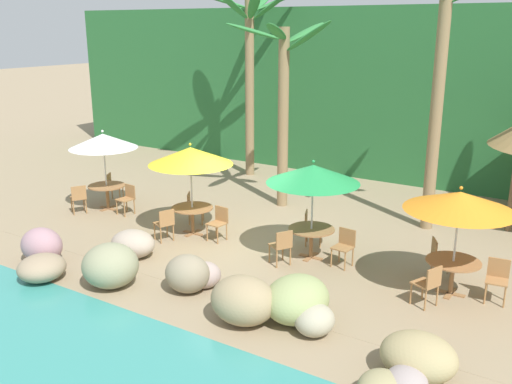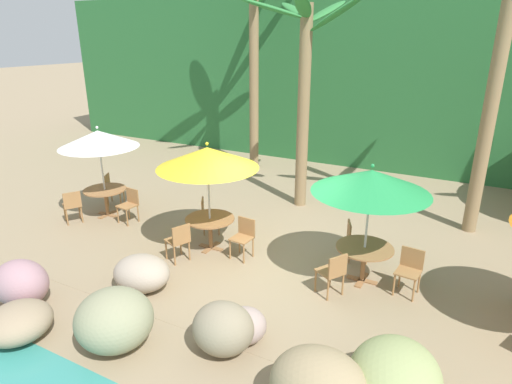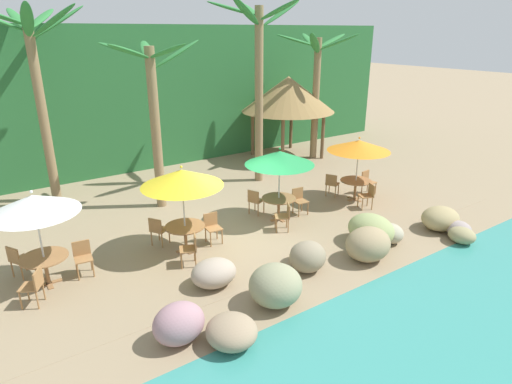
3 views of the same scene
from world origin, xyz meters
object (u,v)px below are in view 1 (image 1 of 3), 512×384
at_px(chair_white_seaward, 127,197).
at_px(palm_tree_second, 284,85).
at_px(dining_table_green, 311,233).
at_px(palm_tree_nearest, 250,49).
at_px(chair_green_inland, 310,225).
at_px(dining_table_orange, 453,267).
at_px(chair_green_left, 282,245).
at_px(dining_table_yellow, 192,212).
at_px(chair_yellow_left, 165,223).
at_px(chair_white_left, 79,197).
at_px(chair_orange_left, 429,283).
at_px(chair_orange_inland, 439,255).
at_px(umbrella_green, 313,174).
at_px(chair_white_inland, 112,185).
at_px(umbrella_orange, 460,201).
at_px(dining_table_white, 107,189).
at_px(palm_tree_third, 440,61).
at_px(umbrella_white, 103,141).
at_px(chair_orange_seaward, 497,277).
at_px(chair_yellow_seaward, 219,221).
at_px(umbrella_yellow, 191,156).
at_px(chair_green_seaward, 345,245).
at_px(chair_yellow_inland, 193,206).

relative_size(chair_white_seaward, palm_tree_second, 0.16).
distance_m(dining_table_green, palm_tree_nearest, 9.01).
bearing_deg(chair_white_seaward, palm_tree_second, 43.22).
relative_size(chair_white_seaward, chair_green_inland, 1.00).
xyz_separation_m(chair_white_seaward, dining_table_orange, (9.39, -0.24, 0.10)).
xyz_separation_m(dining_table_green, chair_green_left, (-0.36, -0.78, -0.10)).
relative_size(dining_table_yellow, palm_tree_second, 0.20).
distance_m(chair_yellow_left, palm_tree_nearest, 8.26).
xyz_separation_m(chair_white_left, chair_orange_left, (10.36, -0.29, 0.00)).
xyz_separation_m(chair_white_seaward, palm_tree_second, (3.39, 3.19, 3.15)).
bearing_deg(chair_white_seaward, chair_orange_inland, 3.05).
height_order(umbrella_green, chair_green_left, umbrella_green).
bearing_deg(chair_green_inland, palm_tree_nearest, 135.07).
height_order(chair_white_inland, dining_table_green, chair_white_inland).
relative_size(chair_white_inland, chair_green_left, 1.00).
distance_m(umbrella_orange, palm_tree_nearest, 11.06).
relative_size(dining_table_white, chair_orange_inland, 1.26).
distance_m(chair_white_seaward, palm_tree_third, 9.39).
relative_size(umbrella_white, chair_orange_seaward, 2.78).
height_order(dining_table_green, dining_table_orange, same).
relative_size(chair_white_seaward, dining_table_green, 0.79).
bearing_deg(umbrella_white, chair_yellow_seaward, -3.76).
xyz_separation_m(dining_table_white, palm_tree_third, (8.61, 3.52, 3.86)).
bearing_deg(dining_table_orange, dining_table_green, 177.04).
distance_m(dining_table_white, umbrella_yellow, 3.84).
height_order(umbrella_yellow, chair_orange_inland, umbrella_yellow).
distance_m(chair_green_inland, chair_orange_seaward, 4.63).
bearing_deg(palm_tree_second, palm_tree_nearest, 137.66).
xyz_separation_m(chair_orange_left, palm_tree_second, (-5.75, 4.25, 3.15)).
relative_size(umbrella_green, umbrella_orange, 1.03).
bearing_deg(chair_green_left, chair_yellow_left, -175.21).
relative_size(dining_table_green, chair_green_seaward, 1.26).
relative_size(dining_table_white, chair_orange_left, 1.26).
bearing_deg(umbrella_yellow, chair_green_inland, 18.12).
xyz_separation_m(umbrella_white, umbrella_yellow, (3.52, -0.31, 0.04)).
xyz_separation_m(umbrella_white, chair_orange_inland, (9.77, 0.46, -1.58)).
height_order(chair_yellow_seaward, chair_green_seaward, same).
xyz_separation_m(chair_yellow_seaward, palm_tree_third, (4.24, 3.80, 3.96)).
distance_m(chair_yellow_inland, chair_green_left, 3.78).
bearing_deg(palm_tree_third, dining_table_white, -157.78).
bearing_deg(chair_orange_seaward, dining_table_orange, -167.20).
height_order(chair_white_inland, palm_tree_third, palm_tree_third).
relative_size(dining_table_green, chair_green_left, 1.26).
distance_m(umbrella_white, chair_yellow_seaward, 4.65).
distance_m(dining_table_yellow, umbrella_orange, 6.87).
bearing_deg(chair_white_seaward, chair_green_seaward, -0.52).
height_order(chair_white_inland, chair_green_seaward, same).
relative_size(chair_white_left, chair_yellow_seaward, 1.00).
distance_m(chair_green_seaward, chair_green_left, 1.44).
relative_size(chair_yellow_seaward, umbrella_orange, 0.37).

